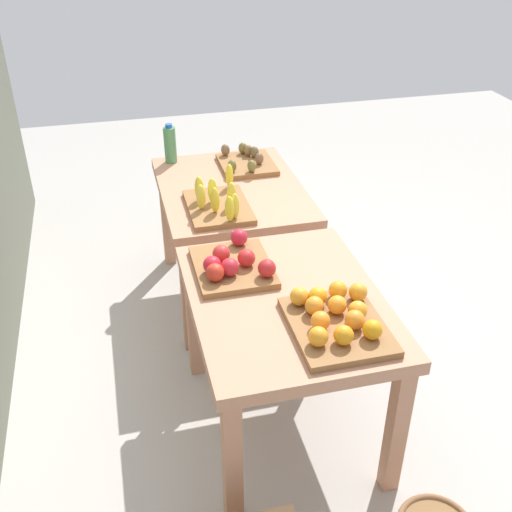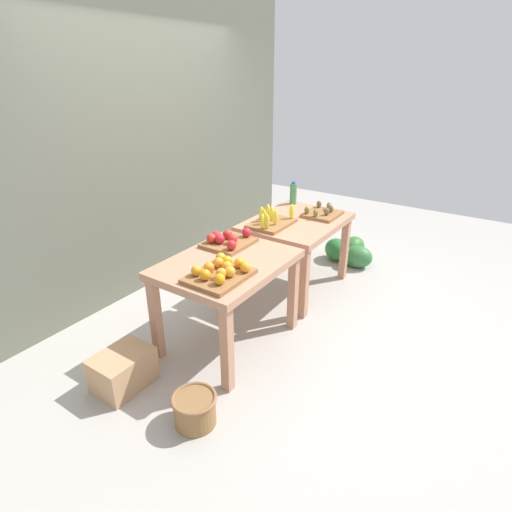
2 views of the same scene
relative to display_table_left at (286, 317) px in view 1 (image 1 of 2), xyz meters
name	(u,v)px [view 1 (image 1 of 2)]	position (x,y,z in m)	size (l,w,h in m)	color
ground_plane	(255,348)	(0.56, 0.00, -0.63)	(8.00, 8.00, 0.00)	#ADA8A1
display_table_left	(286,317)	(0.00, 0.00, 0.00)	(1.04, 0.80, 0.74)	tan
display_table_right	(231,203)	(1.12, 0.00, 0.00)	(1.04, 0.80, 0.74)	tan
orange_bin	(336,318)	(-0.24, -0.13, 0.15)	(0.44, 0.36, 0.11)	olive
apple_bin	(233,264)	(0.25, 0.18, 0.15)	(0.42, 0.35, 0.11)	olive
banana_crate	(219,203)	(0.84, 0.12, 0.15)	(0.45, 0.32, 0.17)	olive
kiwi_bin	(246,162)	(1.37, -0.15, 0.14)	(0.36, 0.32, 0.10)	olive
water_bottle	(170,144)	(1.56, 0.28, 0.22)	(0.07, 0.07, 0.24)	#4C8C59
watermelon_pile	(238,207)	(2.02, -0.23, -0.50)	(0.58, 0.66, 0.26)	#326C2B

